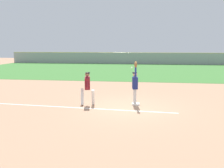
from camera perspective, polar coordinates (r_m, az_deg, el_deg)
The scene contains 12 objects.
ground_plane at distance 11.88m, azimuth 4.21°, elevation -5.60°, with size 82.13×82.13×0.00m, color tan.
outfield_grass at distance 29.08m, azimuth 6.23°, elevation 3.35°, with size 42.94×18.72×0.01m, color #3D7533.
chalk_foul_line at distance 12.27m, azimuth -13.48°, elevation -5.33°, with size 12.00×0.10×0.01m, color white.
first_base at distance 12.35m, azimuth 5.76°, elevation -4.85°, with size 0.38×0.38×0.08m, color white.
fielder at distance 12.11m, azimuth 5.59°, elevation 0.10°, with size 0.31×0.90×2.28m.
runner at distance 12.11m, azimuth -5.97°, elevation -0.50°, with size 0.82×0.84×1.72m.
baseball at distance 12.33m, azimuth 4.77°, elevation 4.03°, with size 0.07×0.07×0.07m, color white.
outfield_fence at distance 38.34m, azimuth 6.59°, elevation 6.19°, with size 43.02×0.08×1.85m.
parked_car_tan at distance 43.88m, azimuth -5.53°, elevation 6.30°, with size 4.54×2.39×1.25m.
parked_car_red at distance 42.68m, azimuth 0.68°, elevation 6.25°, with size 4.49×2.29×1.25m.
parked_car_blue at distance 42.69m, azimuth 7.42°, elevation 6.17°, with size 4.44×2.19×1.25m.
parked_car_white at distance 43.21m, azimuth 14.64°, elevation 5.99°, with size 4.46×2.22×1.25m.
Camera 1 is at (0.64, -11.45, 3.09)m, focal length 37.77 mm.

